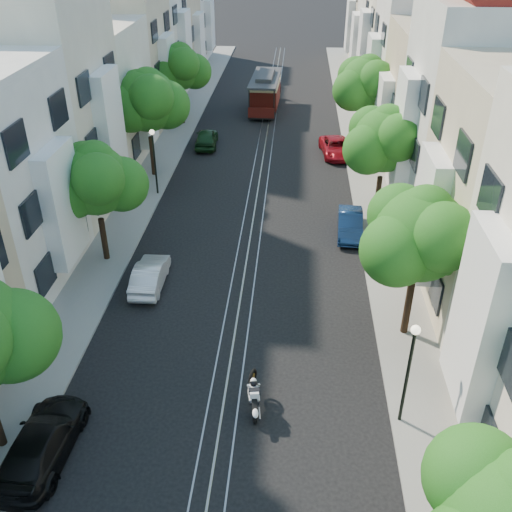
% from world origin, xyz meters
% --- Properties ---
extents(ground, '(200.00, 200.00, 0.00)m').
position_xyz_m(ground, '(0.00, 28.00, 0.00)').
color(ground, black).
rests_on(ground, ground).
extents(sidewalk_east, '(2.50, 80.00, 0.12)m').
position_xyz_m(sidewalk_east, '(7.25, 28.00, 0.06)').
color(sidewalk_east, gray).
rests_on(sidewalk_east, ground).
extents(sidewalk_west, '(2.50, 80.00, 0.12)m').
position_xyz_m(sidewalk_west, '(-7.25, 28.00, 0.06)').
color(sidewalk_west, gray).
rests_on(sidewalk_west, ground).
extents(rail_left, '(0.06, 80.00, 0.02)m').
position_xyz_m(rail_left, '(-0.55, 28.00, 0.01)').
color(rail_left, gray).
rests_on(rail_left, ground).
extents(rail_slot, '(0.06, 80.00, 0.02)m').
position_xyz_m(rail_slot, '(0.00, 28.00, 0.01)').
color(rail_slot, gray).
rests_on(rail_slot, ground).
extents(rail_right, '(0.06, 80.00, 0.02)m').
position_xyz_m(rail_right, '(0.55, 28.00, 0.01)').
color(rail_right, gray).
rests_on(rail_right, ground).
extents(lane_line, '(0.08, 80.00, 0.01)m').
position_xyz_m(lane_line, '(0.00, 28.00, 0.00)').
color(lane_line, tan).
rests_on(lane_line, ground).
extents(townhouses_east, '(7.75, 72.00, 12.00)m').
position_xyz_m(townhouses_east, '(11.87, 27.91, 5.18)').
color(townhouses_east, beige).
rests_on(townhouses_east, ground).
extents(townhouses_west, '(7.75, 72.00, 11.76)m').
position_xyz_m(townhouses_west, '(-11.87, 27.91, 5.08)').
color(townhouses_west, silver).
rests_on(townhouses_west, ground).
extents(tree_e_b, '(4.93, 4.08, 6.68)m').
position_xyz_m(tree_e_b, '(7.26, 8.98, 4.73)').
color(tree_e_b, black).
rests_on(tree_e_b, ground).
extents(tree_e_c, '(4.84, 3.99, 6.52)m').
position_xyz_m(tree_e_c, '(7.26, 19.98, 4.60)').
color(tree_e_c, black).
rests_on(tree_e_c, ground).
extents(tree_e_d, '(5.01, 4.16, 6.85)m').
position_xyz_m(tree_e_d, '(7.26, 30.98, 4.87)').
color(tree_e_d, black).
rests_on(tree_e_d, ground).
extents(tree_w_b, '(4.72, 3.87, 6.27)m').
position_xyz_m(tree_w_b, '(-7.14, 13.98, 4.40)').
color(tree_w_b, black).
rests_on(tree_w_b, ground).
extents(tree_w_c, '(5.13, 4.28, 7.09)m').
position_xyz_m(tree_w_c, '(-7.14, 24.98, 5.07)').
color(tree_w_c, black).
rests_on(tree_w_c, ground).
extents(tree_w_d, '(4.84, 3.99, 6.52)m').
position_xyz_m(tree_w_d, '(-7.14, 35.98, 4.60)').
color(tree_w_d, black).
rests_on(tree_w_d, ground).
extents(lamp_east, '(0.32, 0.32, 4.16)m').
position_xyz_m(lamp_east, '(6.30, 4.00, 2.85)').
color(lamp_east, black).
rests_on(lamp_east, ground).
extents(lamp_west, '(0.32, 0.32, 4.16)m').
position_xyz_m(lamp_west, '(-6.30, 22.00, 2.85)').
color(lamp_west, black).
rests_on(lamp_west, ground).
extents(sportbike_rider, '(0.56, 1.95, 1.34)m').
position_xyz_m(sportbike_rider, '(1.13, 4.23, 0.73)').
color(sportbike_rider, black).
rests_on(sportbike_rider, ground).
extents(cable_car, '(2.69, 7.77, 2.95)m').
position_xyz_m(cable_car, '(-0.50, 40.62, 1.75)').
color(cable_car, black).
rests_on(cable_car, ground).
extents(parked_car_e_mid, '(1.53, 3.86, 1.25)m').
position_xyz_m(parked_car_e_mid, '(5.50, 17.67, 0.62)').
color(parked_car_e_mid, '#0D2143').
rests_on(parked_car_e_mid, ground).
extents(parked_car_e_far, '(2.54, 4.56, 1.20)m').
position_xyz_m(parked_car_e_far, '(5.31, 29.67, 0.60)').
color(parked_car_e_far, maroon).
rests_on(parked_car_e_far, ground).
extents(parked_car_w_near, '(2.01, 4.63, 1.33)m').
position_xyz_m(parked_car_w_near, '(-5.60, 1.68, 0.66)').
color(parked_car_w_near, black).
rests_on(parked_car_w_near, ground).
extents(parked_car_w_mid, '(1.34, 3.74, 1.23)m').
position_xyz_m(parked_car_w_mid, '(-4.40, 11.84, 0.61)').
color(parked_car_w_mid, silver).
rests_on(parked_car_w_mid, ground).
extents(parked_car_w_far, '(1.86, 4.09, 1.36)m').
position_xyz_m(parked_car_w_far, '(-4.45, 30.89, 0.68)').
color(parked_car_w_far, '#153417').
rests_on(parked_car_w_far, ground).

